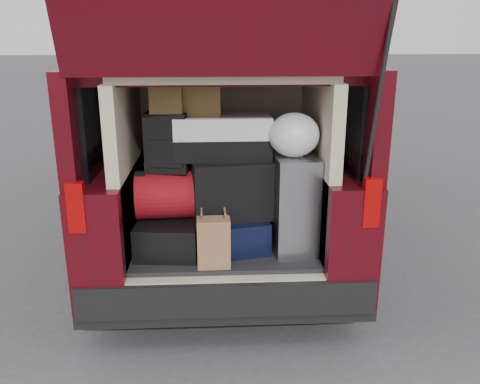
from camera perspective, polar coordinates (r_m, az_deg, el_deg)
The scene contains 14 objects.
ground at distance 3.71m, azimuth -1.58°, elevation -14.76°, with size 80.00×80.00×0.00m, color #3B3B3E.
minivan at distance 5.10m, azimuth -2.19°, elevation 5.51°, with size 1.90×5.35×2.77m.
load_floor at distance 3.81m, azimuth -1.72°, elevation -9.04°, with size 1.24×1.05×0.55m, color black.
black_hardshell at distance 3.54m, azimuth -7.76°, elevation -4.51°, with size 0.41×0.57×0.23m, color black.
navy_hardshell at distance 3.54m, azimuth -0.97°, elevation -4.30°, with size 0.42×0.51×0.22m, color black.
silver_roller at distance 3.45m, azimuth 5.92°, elevation -1.16°, with size 0.28×0.44×0.66m, color silver.
kraft_bag at distance 3.23m, azimuth -2.97°, elevation -5.70°, with size 0.21×0.13×0.32m, color #9C6B46.
red_duffel at distance 3.44m, azimuth -7.58°, elevation -0.30°, with size 0.49×0.32×0.32m, color maroon.
black_soft_case at distance 3.43m, azimuth -0.80°, elevation 0.42°, with size 0.55×0.33×0.40m, color black.
backpack at distance 3.38m, azimuth -8.16°, elevation 5.55°, with size 0.27×0.17×0.39m, color black.
twotone_duffel at distance 3.41m, azimuth -1.97°, elevation 6.25°, with size 0.64×0.33×0.29m, color silver.
grocery_sack_lower at distance 3.33m, azimuth -8.19°, elevation 10.44°, with size 0.21×0.17×0.19m, color brown.
grocery_sack_upper at distance 3.39m, azimuth -4.31°, elevation 10.63°, with size 0.24×0.19×0.24m, color brown.
plastic_bag_right at distance 3.27m, azimuth 6.09°, elevation 6.39°, with size 0.33×0.30×0.28m, color white.
Camera 1 is at (-0.06, -3.12, 2.00)m, focal length 38.00 mm.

